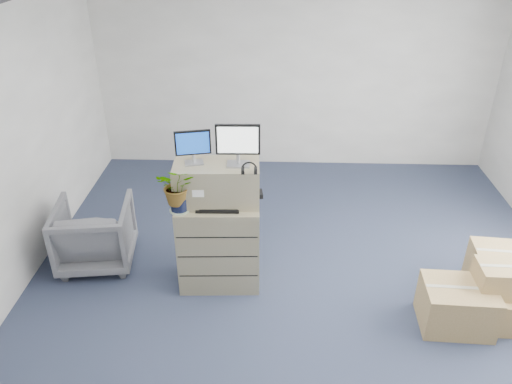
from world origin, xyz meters
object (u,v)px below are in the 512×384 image
(monitor_right, at_px, (238,143))
(keyboard, at_px, (218,208))
(water_bottle, at_px, (222,189))
(office_chair, at_px, (95,231))
(filing_cabinet_lower, at_px, (219,243))
(potted_plant, at_px, (178,190))
(monitor_left, at_px, (193,145))

(monitor_right, relative_size, keyboard, 0.99)
(water_bottle, height_order, office_chair, water_bottle)
(filing_cabinet_lower, distance_m, monitor_right, 1.18)
(potted_plant, bearing_deg, filing_cabinet_lower, 22.28)
(filing_cabinet_lower, height_order, office_chair, filing_cabinet_lower)
(filing_cabinet_lower, xyz_separation_m, office_chair, (-1.45, 0.30, -0.08))
(monitor_left, distance_m, office_chair, 1.73)
(monitor_left, relative_size, potted_plant, 0.77)
(monitor_left, bearing_deg, monitor_right, -15.39)
(monitor_right, bearing_deg, keyboard, -146.40)
(keyboard, height_order, office_chair, keyboard)
(filing_cabinet_lower, distance_m, keyboard, 0.52)
(potted_plant, bearing_deg, monitor_left, 55.39)
(monitor_right, height_order, potted_plant, monitor_right)
(monitor_right, relative_size, potted_plant, 0.95)
(filing_cabinet_lower, relative_size, keyboard, 2.29)
(keyboard, bearing_deg, monitor_right, 33.71)
(water_bottle, bearing_deg, monitor_right, -15.98)
(filing_cabinet_lower, height_order, water_bottle, water_bottle)
(potted_plant, bearing_deg, keyboard, 6.38)
(keyboard, bearing_deg, monitor_left, 144.62)
(monitor_right, xyz_separation_m, water_bottle, (-0.17, 0.05, -0.54))
(keyboard, bearing_deg, potted_plant, -174.74)
(monitor_right, bearing_deg, potted_plant, -163.72)
(filing_cabinet_lower, bearing_deg, monitor_left, 163.30)
(potted_plant, bearing_deg, office_chair, 157.87)
(water_bottle, bearing_deg, monitor_left, -173.90)
(filing_cabinet_lower, distance_m, office_chair, 1.49)
(filing_cabinet_lower, xyz_separation_m, potted_plant, (-0.36, -0.15, 0.73))
(filing_cabinet_lower, distance_m, water_bottle, 0.62)
(water_bottle, relative_size, office_chair, 0.28)
(monitor_left, height_order, office_chair, monitor_left)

